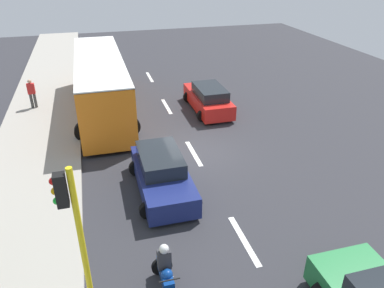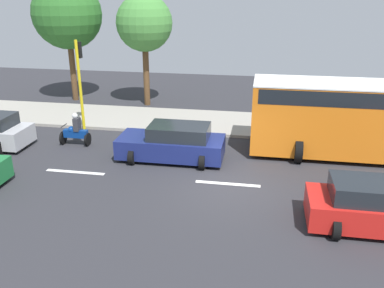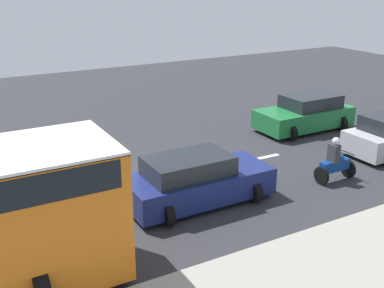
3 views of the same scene
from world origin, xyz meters
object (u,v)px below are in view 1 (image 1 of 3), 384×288
at_px(motorcycle, 165,272).
at_px(traffic_light_corner, 75,230).
at_px(car_red, 208,99).
at_px(city_bus, 101,81).
at_px(car_dark_blue, 162,174).
at_px(pedestrian_near_signal, 32,93).

height_order(motorcycle, traffic_light_corner, traffic_light_corner).
height_order(car_red, city_bus, city_bus).
bearing_deg(traffic_light_corner, car_dark_blue, -118.97).
bearing_deg(car_red, city_bus, -13.42).
bearing_deg(pedestrian_near_signal, car_dark_blue, 118.99).
relative_size(motorcycle, pedestrian_near_signal, 0.91).
bearing_deg(motorcycle, city_bus, -86.48).
xyz_separation_m(car_dark_blue, traffic_light_corner, (2.88, 5.21, 2.22)).
distance_m(pedestrian_near_signal, traffic_light_corner, 15.60).
relative_size(car_red, traffic_light_corner, 1.01).
relative_size(car_red, city_bus, 0.41).
relative_size(car_dark_blue, city_bus, 0.40).
distance_m(car_red, pedestrian_near_signal, 10.13).
bearing_deg(car_red, motorcycle, 67.29).
bearing_deg(car_red, pedestrian_near_signal, -15.84).
bearing_deg(traffic_light_corner, motorcycle, -167.08).
bearing_deg(pedestrian_near_signal, city_bus, 160.63).
distance_m(car_dark_blue, car_red, 8.39).
distance_m(car_red, motorcycle, 13.04).
xyz_separation_m(city_bus, motorcycle, (-0.83, 13.42, -1.20)).
xyz_separation_m(pedestrian_near_signal, traffic_light_corner, (-2.68, 15.25, 1.87)).
bearing_deg(city_bus, traffic_light_corner, 85.07).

